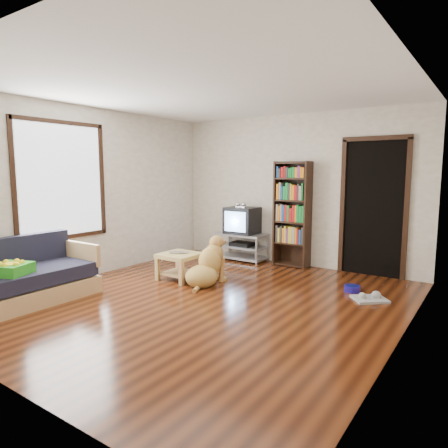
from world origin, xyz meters
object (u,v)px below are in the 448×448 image
Objects in this scene: sofa at (21,282)px; grey_rag at (370,299)px; dog at (208,266)px; coffee_table at (180,261)px; laptop at (178,253)px; tv_stand at (242,246)px; dog_bowl at (352,289)px; bookshelf at (292,209)px; green_cushion at (11,269)px; crt_tv at (243,220)px.

grey_rag is at bearing 35.88° from sofa.
coffee_table is at bearing -176.95° from dog.
tv_stand reaches higher than laptop.
grey_rag is at bearing -39.81° from dog_bowl.
coffee_table is (-1.02, -1.76, -0.72)m from bookshelf.
green_cushion is at bearing -53.01° from sofa.
dog_bowl is at bearing 40.92° from sofa.
sofa is (-0.97, -3.63, -0.01)m from tv_stand.
laptop is 1.29× the size of dog_bowl.
dog is (-0.51, -1.74, -0.74)m from bookshelf.
coffee_table is 0.62× the size of dog.
bookshelf is at bearing 73.55° from dog.
green_cushion is 0.30m from sofa.
tv_stand is 0.50× the size of bookshelf.
dog_bowl is at bearing 24.33° from dog.
grey_rag is 2.74m from coffee_table.
crt_tv is at bearing -175.68° from bookshelf.
coffee_table is (-0.07, -1.69, -0.46)m from crt_tv.
bookshelf reaches higher than coffee_table.
laptop is 2.55m from dog_bowl.
bookshelf is (0.95, 0.09, 0.73)m from tv_stand.
sofa reaches higher than green_cushion.
bookshelf is 1.95m from dog.
laptop is 0.52× the size of coffee_table.
coffee_table reaches higher than dog_bowl.
laptop reaches higher than grey_rag.
tv_stand is (0.85, 3.80, -0.21)m from green_cushion.
laptop is (0.78, 2.10, -0.07)m from green_cushion.
dog is at bearing -164.76° from grey_rag.
dog is at bearing 54.63° from sofa.
tv_stand is (0.07, 1.70, -0.14)m from laptop.
tv_stand is (-2.28, 0.81, 0.23)m from dog_bowl.
dog_bowl is 0.39m from grey_rag.
laptop is at bearing 65.01° from sofa.
green_cushion is 1.34× the size of laptop.
dog is (-1.84, -0.83, 0.22)m from dog_bowl.
grey_rag is at bearing -22.70° from crt_tv.
sofa is 2.44m from dog.
laptop is 1.71m from tv_stand.
tv_stand is (-2.58, 1.06, 0.25)m from grey_rag.
crt_tv is (0.00, 0.02, 0.47)m from tv_stand.
dog is at bearing -75.28° from crt_tv.
crt_tv is at bearing 160.02° from dog_bowl.
laptop is at bearing -173.61° from dog.
grey_rag is at bearing -22.28° from tv_stand.
bookshelf reaches higher than sofa.
crt_tv is at bearing 157.30° from grey_rag.
coffee_table is at bearing -92.50° from crt_tv.
green_cushion is 4.32m from bookshelf.
tv_stand is 3.76m from sofa.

